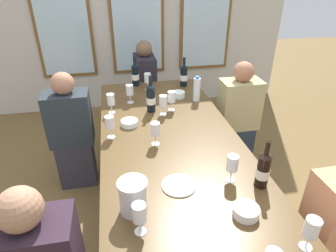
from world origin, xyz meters
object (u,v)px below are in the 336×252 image
(wine_bottle_2, at_px, (263,170))
(wine_glass_9, at_px, (232,164))
(wine_bottle_3, at_px, (151,98))
(seated_person_1, at_px, (237,119))
(tasting_bowl_2, at_px, (246,211))
(wine_glass_7, at_px, (130,90))
(wine_glass_1, at_px, (172,98))
(tasting_bowl_0, at_px, (179,94))
(wine_glass_11, at_px, (312,228))
(white_plate_0, at_px, (179,185))
(metal_pitcher, at_px, (133,196))
(wine_glass_10, at_px, (148,78))
(wine_glass_3, at_px, (110,124))
(dining_table, at_px, (175,157))
(water_bottle, at_px, (197,89))
(wine_bottle_1, at_px, (184,75))
(wine_glass_5, at_px, (155,130))
(seated_person_0, at_px, (72,135))
(wine_glass_8, at_px, (163,102))
(wine_glass_0, at_px, (139,214))
(wine_bottle_0, at_px, (135,75))
(wine_glass_2, at_px, (111,100))
(seated_person_4, at_px, (146,88))

(wine_bottle_2, relative_size, wine_glass_9, 1.73)
(wine_bottle_3, height_order, seated_person_1, seated_person_1)
(tasting_bowl_2, xyz_separation_m, wine_glass_7, (-0.47, 1.51, 0.10))
(tasting_bowl_2, xyz_separation_m, wine_glass_1, (-0.13, 1.28, 0.09))
(tasting_bowl_0, bearing_deg, wine_glass_11, -83.94)
(white_plate_0, bearing_deg, wine_glass_1, 80.83)
(wine_bottle_2, bearing_deg, metal_pitcher, -175.65)
(wine_glass_10, bearing_deg, wine_glass_3, -114.03)
(wine_glass_7, bearing_deg, wine_glass_9, -67.98)
(dining_table, bearing_deg, wine_glass_3, 149.65)
(wine_glass_9, distance_m, seated_person_1, 1.27)
(water_bottle, height_order, wine_glass_7, water_bottle)
(tasting_bowl_0, relative_size, wine_glass_7, 0.71)
(dining_table, bearing_deg, seated_person_1, 42.13)
(wine_bottle_1, xyz_separation_m, wine_bottle_2, (0.06, -1.63, -0.00))
(dining_table, relative_size, wine_glass_3, 15.58)
(wine_glass_11, bearing_deg, wine_bottle_1, 91.95)
(wine_glass_5, height_order, seated_person_0, seated_person_0)
(wine_glass_3, distance_m, wine_glass_8, 0.54)
(tasting_bowl_0, distance_m, water_bottle, 0.20)
(wine_bottle_1, distance_m, wine_glass_0, 1.95)
(tasting_bowl_2, xyz_separation_m, wine_glass_0, (-0.54, -0.00, 0.09))
(tasting_bowl_0, height_order, seated_person_1, seated_person_1)
(wine_bottle_0, xyz_separation_m, water_bottle, (0.53, -0.50, -0.01))
(white_plate_0, bearing_deg, metal_pitcher, -152.67)
(wine_glass_11, bearing_deg, tasting_bowl_0, 96.06)
(wine_glass_1, height_order, wine_glass_2, same)
(wine_bottle_0, height_order, wine_glass_0, wine_bottle_0)
(wine_glass_0, bearing_deg, seated_person_4, 82.45)
(wine_glass_1, distance_m, seated_person_1, 0.77)
(white_plate_0, height_order, wine_glass_5, wine_glass_5)
(seated_person_0, bearing_deg, wine_glass_10, 28.69)
(wine_glass_11, xyz_separation_m, seated_person_1, (0.37, 1.61, -0.34))
(wine_glass_5, relative_size, wine_glass_8, 1.00)
(wine_bottle_0, xyz_separation_m, tasting_bowl_0, (0.38, -0.39, -0.09))
(wine_bottle_2, height_order, wine_glass_10, wine_bottle_2)
(wine_glass_9, bearing_deg, seated_person_1, 64.03)
(wine_glass_9, distance_m, seated_person_4, 2.13)
(tasting_bowl_0, bearing_deg, wine_bottle_1, 66.97)
(wine_glass_2, relative_size, wine_glass_7, 1.00)
(tasting_bowl_0, height_order, wine_glass_7, wine_glass_7)
(metal_pitcher, relative_size, wine_bottle_3, 0.58)
(wine_glass_7, bearing_deg, wine_glass_3, -107.69)
(metal_pitcher, distance_m, wine_glass_7, 1.37)
(wine_bottle_0, bearing_deg, wine_glass_3, -105.41)
(wine_glass_11, bearing_deg, seated_person_1, 76.93)
(dining_table, distance_m, wine_glass_8, 0.58)
(wine_glass_10, bearing_deg, seated_person_0, -151.31)
(wine_glass_0, distance_m, wine_glass_1, 1.35)
(wine_bottle_1, bearing_deg, seated_person_4, 122.97)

